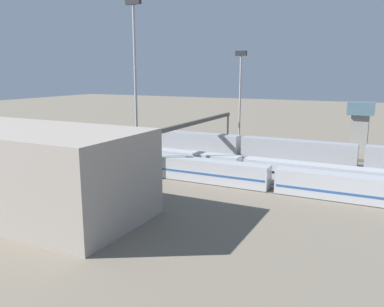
{
  "coord_description": "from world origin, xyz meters",
  "views": [
    {
      "loc": [
        -37.05,
        75.32,
        18.66
      ],
      "look_at": [
        -2.0,
        5.03,
        2.5
      ],
      "focal_mm": 36.98,
      "sensor_mm": 36.0,
      "label": 1
    }
  ],
  "objects_px": {
    "light_mast_1": "(135,68)",
    "maintenance_shed": "(3,167)",
    "control_tower": "(360,122)",
    "train_on_track_2": "(191,143)",
    "light_mast_0": "(240,86)",
    "signal_gantry": "(198,125)",
    "train_on_track_6": "(136,162)",
    "train_on_track_5": "(183,161)"
  },
  "relations": [
    {
      "from": "light_mast_1",
      "to": "maintenance_shed",
      "type": "xyz_separation_m",
      "value": [
        8.07,
        21.2,
        -13.59
      ]
    },
    {
      "from": "train_on_track_2",
      "to": "train_on_track_6",
      "type": "bearing_deg",
      "value": 85.09
    },
    {
      "from": "train_on_track_6",
      "to": "control_tower",
      "type": "relative_size",
      "value": 11.97
    },
    {
      "from": "train_on_track_6",
      "to": "signal_gantry",
      "type": "height_order",
      "value": "signal_gantry"
    },
    {
      "from": "train_on_track_2",
      "to": "control_tower",
      "type": "height_order",
      "value": "control_tower"
    },
    {
      "from": "light_mast_1",
      "to": "control_tower",
      "type": "height_order",
      "value": "light_mast_1"
    },
    {
      "from": "signal_gantry",
      "to": "control_tower",
      "type": "xyz_separation_m",
      "value": [
        -29.97,
        -29.11,
        -0.8
      ]
    },
    {
      "from": "train_on_track_2",
      "to": "light_mast_0",
      "type": "height_order",
      "value": "light_mast_0"
    },
    {
      "from": "train_on_track_5",
      "to": "signal_gantry",
      "type": "xyz_separation_m",
      "value": [
        1.47,
        -10.0,
        5.64
      ]
    },
    {
      "from": "train_on_track_5",
      "to": "maintenance_shed",
      "type": "distance_m",
      "value": 32.08
    },
    {
      "from": "light_mast_1",
      "to": "light_mast_0",
      "type": "bearing_deg",
      "value": -100.35
    },
    {
      "from": "light_mast_0",
      "to": "maintenance_shed",
      "type": "relative_size",
      "value": 0.56
    },
    {
      "from": "signal_gantry",
      "to": "train_on_track_2",
      "type": "bearing_deg",
      "value": -50.03
    },
    {
      "from": "train_on_track_6",
      "to": "control_tower",
      "type": "height_order",
      "value": "control_tower"
    },
    {
      "from": "light_mast_1",
      "to": "maintenance_shed",
      "type": "bearing_deg",
      "value": 69.16
    },
    {
      "from": "train_on_track_6",
      "to": "train_on_track_2",
      "type": "xyz_separation_m",
      "value": [
        -1.72,
        -20.0,
        0.58
      ]
    },
    {
      "from": "light_mast_0",
      "to": "maintenance_shed",
      "type": "height_order",
      "value": "light_mast_0"
    },
    {
      "from": "signal_gantry",
      "to": "control_tower",
      "type": "bearing_deg",
      "value": -135.83
    },
    {
      "from": "train_on_track_2",
      "to": "light_mast_1",
      "type": "distance_m",
      "value": 28.34
    },
    {
      "from": "train_on_track_5",
      "to": "train_on_track_6",
      "type": "bearing_deg",
      "value": 34.11
    },
    {
      "from": "train_on_track_5",
      "to": "light_mast_1",
      "type": "distance_m",
      "value": 19.67
    },
    {
      "from": "signal_gantry",
      "to": "control_tower",
      "type": "relative_size",
      "value": 3.01
    },
    {
      "from": "light_mast_1",
      "to": "maintenance_shed",
      "type": "height_order",
      "value": "light_mast_1"
    },
    {
      "from": "signal_gantry",
      "to": "train_on_track_5",
      "type": "bearing_deg",
      "value": 98.37
    },
    {
      "from": "train_on_track_5",
      "to": "train_on_track_2",
      "type": "height_order",
      "value": "train_on_track_2"
    },
    {
      "from": "train_on_track_2",
      "to": "signal_gantry",
      "type": "height_order",
      "value": "signal_gantry"
    },
    {
      "from": "light_mast_1",
      "to": "signal_gantry",
      "type": "bearing_deg",
      "value": -101.05
    },
    {
      "from": "train_on_track_2",
      "to": "light_mast_0",
      "type": "distance_m",
      "value": 19.27
    },
    {
      "from": "train_on_track_2",
      "to": "signal_gantry",
      "type": "xyz_separation_m",
      "value": [
        -4.19,
        5.0,
        5.03
      ]
    },
    {
      "from": "train_on_track_2",
      "to": "light_mast_1",
      "type": "height_order",
      "value": "light_mast_1"
    },
    {
      "from": "light_mast_0",
      "to": "maintenance_shed",
      "type": "bearing_deg",
      "value": 75.59
    },
    {
      "from": "maintenance_shed",
      "to": "control_tower",
      "type": "height_order",
      "value": "control_tower"
    },
    {
      "from": "maintenance_shed",
      "to": "control_tower",
      "type": "distance_m",
      "value": 79.84
    },
    {
      "from": "train_on_track_6",
      "to": "train_on_track_5",
      "type": "bearing_deg",
      "value": -145.89
    },
    {
      "from": "train_on_track_6",
      "to": "train_on_track_2",
      "type": "distance_m",
      "value": 20.08
    },
    {
      "from": "train_on_track_2",
      "to": "light_mast_1",
      "type": "bearing_deg",
      "value": 91.75
    },
    {
      "from": "train_on_track_6",
      "to": "light_mast_1",
      "type": "relative_size",
      "value": 4.5
    },
    {
      "from": "train_on_track_5",
      "to": "maintenance_shed",
      "type": "relative_size",
      "value": 2.83
    },
    {
      "from": "train_on_track_6",
      "to": "signal_gantry",
      "type": "bearing_deg",
      "value": -111.5
    },
    {
      "from": "light_mast_0",
      "to": "signal_gantry",
      "type": "xyz_separation_m",
      "value": [
        2.97,
        17.49,
        -7.78
      ]
    },
    {
      "from": "light_mast_0",
      "to": "signal_gantry",
      "type": "bearing_deg",
      "value": 80.37
    },
    {
      "from": "light_mast_0",
      "to": "signal_gantry",
      "type": "distance_m",
      "value": 19.37
    }
  ]
}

